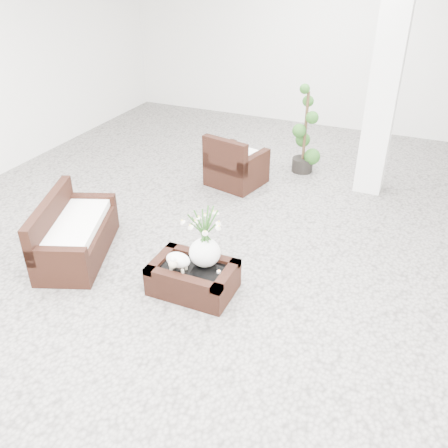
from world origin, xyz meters
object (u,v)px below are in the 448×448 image
at_px(coffee_table, 193,279).
at_px(armchair, 237,159).
at_px(topiary, 305,130).
at_px(loveseat, 75,228).

bearing_deg(coffee_table, armchair, 102.62).
bearing_deg(topiary, loveseat, -117.37).
bearing_deg(loveseat, topiary, -48.52).
height_order(coffee_table, armchair, armchair).
relative_size(armchair, topiary, 0.57).
distance_m(coffee_table, armchair, 2.82).
bearing_deg(coffee_table, topiary, 86.53).
xyz_separation_m(coffee_table, armchair, (-0.61, 2.74, 0.26)).
height_order(loveseat, topiary, topiary).
distance_m(coffee_table, loveseat, 1.64).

